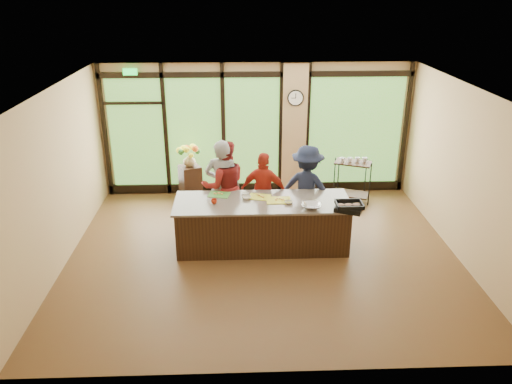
{
  "coord_description": "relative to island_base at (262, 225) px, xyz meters",
  "views": [
    {
      "loc": [
        -0.44,
        -7.96,
        4.57
      ],
      "look_at": [
        -0.11,
        0.4,
        1.06
      ],
      "focal_mm": 35.0,
      "sensor_mm": 36.0,
      "label": 1
    }
  ],
  "objects": [
    {
      "name": "prep_bowl_near",
      "position": [
        -0.29,
        0.12,
        0.51
      ],
      "size": [
        0.2,
        0.2,
        0.05
      ],
      "primitive_type": "imported",
      "rotation": [
        0.0,
        0.0,
        -0.26
      ],
      "color": "silver",
      "rests_on": "countertop"
    },
    {
      "name": "wall_clock",
      "position": [
        0.85,
        2.57,
        1.81
      ],
      "size": [
        0.36,
        0.04,
        0.36
      ],
      "color": "black",
      "rests_on": "window_wall"
    },
    {
      "name": "ceiling",
      "position": [
        0.0,
        -0.3,
        2.56
      ],
      "size": [
        7.0,
        7.0,
        0.0
      ],
      "primitive_type": "plane",
      "rotation": [
        3.14,
        0.0,
        0.0
      ],
      "color": "white",
      "rests_on": "back_wall"
    },
    {
      "name": "window_wall",
      "position": [
        0.16,
        2.65,
        0.95
      ],
      "size": [
        6.9,
        0.12,
        3.0
      ],
      "color": "tan",
      "rests_on": "floor"
    },
    {
      "name": "cook_right",
      "position": [
        0.91,
        0.74,
        0.42
      ],
      "size": [
        1.27,
        1.01,
        1.72
      ],
      "primitive_type": "imported",
      "rotation": [
        0.0,
        0.0,
        2.75
      ],
      "color": "#171D33",
      "rests_on": "floor"
    },
    {
      "name": "cook_midright",
      "position": [
        0.07,
        0.71,
        0.36
      ],
      "size": [
        1.01,
        0.66,
        1.6
      ],
      "primitive_type": "imported",
      "rotation": [
        0.0,
        0.0,
        2.84
      ],
      "color": "#AA291A",
      "rests_on": "floor"
    },
    {
      "name": "prep_bowl_mid",
      "position": [
        0.47,
        -0.12,
        0.5
      ],
      "size": [
        0.17,
        0.17,
        0.05
      ],
      "primitive_type": "imported",
      "rotation": [
        0.0,
        0.0,
        0.12
      ],
      "color": "silver",
      "rests_on": "countertop"
    },
    {
      "name": "cutting_board_right",
      "position": [
        0.3,
        0.02,
        0.49
      ],
      "size": [
        0.45,
        0.34,
        0.01
      ],
      "primitive_type": "cube",
      "rotation": [
        0.0,
        0.0,
        -0.02
      ],
      "color": "gold",
      "rests_on": "countertop"
    },
    {
      "name": "countertop",
      "position": [
        0.0,
        0.0,
        0.46
      ],
      "size": [
        3.2,
        1.1,
        0.04
      ],
      "primitive_type": "cube",
      "color": "slate",
      "rests_on": "island_base"
    },
    {
      "name": "cook_midleft",
      "position": [
        -0.71,
        0.78,
        0.48
      ],
      "size": [
        1.0,
        0.85,
        1.83
      ],
      "primitive_type": "imported",
      "rotation": [
        0.0,
        0.0,
        3.33
      ],
      "color": "maroon",
      "rests_on": "floor"
    },
    {
      "name": "mixing_bowl",
      "position": [
        0.84,
        -0.34,
        0.52
      ],
      "size": [
        0.38,
        0.38,
        0.08
      ],
      "primitive_type": "imported",
      "rotation": [
        0.0,
        0.0,
        -0.17
      ],
      "color": "silver",
      "rests_on": "countertop"
    },
    {
      "name": "cutting_board_center",
      "position": [
        -0.05,
        0.19,
        0.49
      ],
      "size": [
        0.46,
        0.38,
        0.01
      ],
      "primitive_type": "cube",
      "rotation": [
        0.0,
        0.0,
        -0.24
      ],
      "color": "gold",
      "rests_on": "countertop"
    },
    {
      "name": "left_wall",
      "position": [
        -3.5,
        -0.3,
        1.06
      ],
      "size": [
        0.0,
        6.0,
        6.0
      ],
      "primitive_type": "plane",
      "rotation": [
        1.57,
        0.0,
        1.57
      ],
      "color": "tan",
      "rests_on": "floor"
    },
    {
      "name": "red_ramekin",
      "position": [
        -0.87,
        -0.07,
        0.52
      ],
      "size": [
        0.14,
        0.14,
        0.09
      ],
      "primitive_type": "imported",
      "rotation": [
        0.0,
        0.0,
        0.41
      ],
      "color": "#B82D12",
      "rests_on": "countertop"
    },
    {
      "name": "right_wall",
      "position": [
        3.5,
        -0.3,
        1.06
      ],
      "size": [
        0.0,
        6.0,
        6.0
      ],
      "primitive_type": "plane",
      "rotation": [
        1.57,
        0.0,
        -1.57
      ],
      "color": "tan",
      "rests_on": "floor"
    },
    {
      "name": "floor",
      "position": [
        0.0,
        -0.3,
        -0.44
      ],
      "size": [
        7.0,
        7.0,
        0.0
      ],
      "primitive_type": "plane",
      "color": "brown",
      "rests_on": "ground"
    },
    {
      "name": "bar_cart",
      "position": [
        2.09,
        1.97,
        0.2
      ],
      "size": [
        0.89,
        0.7,
        1.06
      ],
      "rotation": [
        0.0,
        0.0,
        -0.39
      ],
      "color": "black",
      "rests_on": "floor"
    },
    {
      "name": "cook_left",
      "position": [
        -0.74,
        0.7,
        0.5
      ],
      "size": [
        0.74,
        0.54,
        1.88
      ],
      "primitive_type": "imported",
      "rotation": [
        0.0,
        0.0,
        3.01
      ],
      "color": "gray",
      "rests_on": "floor"
    },
    {
      "name": "roasting_pan",
      "position": [
        1.48,
        -0.46,
        0.52
      ],
      "size": [
        0.57,
        0.52,
        0.08
      ],
      "primitive_type": "cube",
      "rotation": [
        0.0,
        0.0,
        -0.43
      ],
      "color": "black",
      "rests_on": "countertop"
    },
    {
      "name": "prep_bowl_far",
      "position": [
        -0.31,
        0.34,
        0.5
      ],
      "size": [
        0.17,
        0.17,
        0.03
      ],
      "primitive_type": "imported",
      "rotation": [
        0.0,
        0.0,
        0.35
      ],
      "color": "silver",
      "rests_on": "countertop"
    },
    {
      "name": "flower_stand",
      "position": [
        -1.5,
        2.14,
        -0.01
      ],
      "size": [
        0.56,
        0.56,
        0.85
      ],
      "primitive_type": "cube",
      "rotation": [
        0.0,
        0.0,
        0.43
      ],
      "color": "black",
      "rests_on": "floor"
    },
    {
      "name": "back_wall",
      "position": [
        0.0,
        2.7,
        1.06
      ],
      "size": [
        7.0,
        0.0,
        7.0
      ],
      "primitive_type": "plane",
      "rotation": [
        1.57,
        0.0,
        0.0
      ],
      "color": "tan",
      "rests_on": "floor"
    },
    {
      "name": "flower_vase",
      "position": [
        -1.5,
        2.14,
        0.56
      ],
      "size": [
        0.32,
        0.32,
        0.29
      ],
      "primitive_type": "imported",
      "rotation": [
        0.0,
        0.0,
        0.18
      ],
      "color": "olive",
      "rests_on": "flower_stand"
    },
    {
      "name": "island_base",
      "position": [
        0.0,
        0.0,
        0.0
      ],
      "size": [
        3.1,
        1.0,
        0.88
      ],
      "primitive_type": "cube",
      "color": "black",
      "rests_on": "floor"
    },
    {
      "name": "cutting_board_left",
      "position": [
        -0.8,
        0.33,
        0.49
      ],
      "size": [
        0.44,
        0.37,
        0.01
      ],
      "primitive_type": "cube",
      "rotation": [
        0.0,
        0.0,
        -0.22
      ],
      "color": "#459335",
      "rests_on": "countertop"
    }
  ]
}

